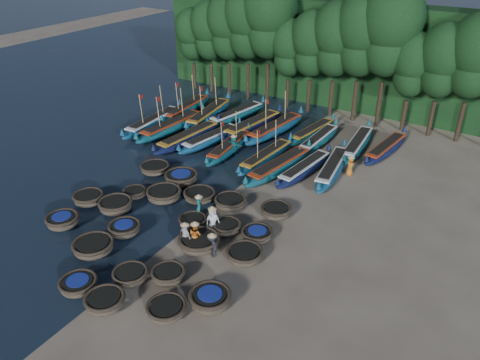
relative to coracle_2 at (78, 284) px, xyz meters
The scene contains 63 objects.
ground 9.80m from the coracle_2, 82.21° to the left, with size 120.00×120.00×0.00m, color gray.
foliage_wall 33.54m from the coracle_2, 87.71° to the left, with size 40.00×3.00×10.00m, color black.
coracle_2 is the anchor object (origin of this frame).
coracle_3 2.06m from the coracle_2, ahead, with size 2.38×2.38×0.74m.
coracle_4 4.98m from the coracle_2, 11.89° to the left, with size 2.39×2.39×0.63m.
coracle_5 6.24m from the coracle_2, 146.96° to the left, with size 2.03×2.03×0.80m.
coracle_6 3.08m from the coracle_2, 123.17° to the left, with size 2.36×2.36×0.76m.
coracle_7 2.58m from the coracle_2, 48.66° to the left, with size 2.10×2.10×0.64m.
coracle_8 4.51m from the coracle_2, 40.91° to the left, with size 2.14×2.14×0.72m.
coracle_9 6.82m from the coracle_2, 22.13° to the left, with size 2.12×2.12×0.84m.
coracle_10 8.49m from the coracle_2, 134.09° to the left, with size 2.26×2.26×0.79m.
coracle_11 7.37m from the coracle_2, 120.33° to the left, with size 2.40×2.40×0.85m.
coracle_12 5.04m from the coracle_2, 106.97° to the left, with size 2.17×2.17×0.74m.
coracle_13 6.79m from the coracle_2, 62.66° to the left, with size 2.56×2.56×0.80m.
coracle_14 8.76m from the coracle_2, 47.75° to the left, with size 2.48×2.48×0.70m.
coracle_15 9.21m from the coracle_2, 115.16° to the left, with size 1.85×1.85×0.64m.
coracle_16 9.29m from the coracle_2, 102.31° to the left, with size 2.62×2.62×0.84m.
coracle_17 7.76m from the coracle_2, 78.83° to the left, with size 1.94×1.94×0.65m.
coracle_18 8.93m from the coracle_2, 66.07° to the left, with size 2.06×2.06×0.71m.
coracle_19 10.17m from the coracle_2, 57.21° to the left, with size 2.24×2.24×0.64m.
coracle_20 12.81m from the coracle_2, 113.40° to the left, with size 2.33×2.33×0.72m.
coracle_21 11.78m from the coracle_2, 101.85° to the left, with size 2.62×2.62×0.83m.
coracle_22 10.31m from the coracle_2, 89.75° to the left, with size 2.37×2.37×0.71m.
coracle_23 10.90m from the coracle_2, 78.01° to the left, with size 2.46×2.46×0.73m.
coracle_24 12.46m from the coracle_2, 64.77° to the left, with size 2.09×2.09×0.74m.
long_boat_0 21.37m from the coracle_2, 120.71° to the left, with size 1.93×8.66×3.68m.
long_boat_1 20.47m from the coracle_2, 115.57° to the left, with size 2.24×8.89×3.79m.
long_boat_2 18.41m from the coracle_2, 109.57° to the left, with size 2.27×8.36×1.48m.
long_boat_3 18.72m from the coracle_2, 103.77° to the left, with size 2.54×7.59×1.35m.
long_boat_4 17.75m from the coracle_2, 97.39° to the left, with size 2.02×7.57×3.23m.
long_boat_5 17.62m from the coracle_2, 86.30° to the left, with size 1.91×7.64×3.25m.
long_boat_6 16.86m from the coracle_2, 80.57° to the left, with size 2.68×8.15×1.45m.
long_boat_7 17.93m from the coracle_2, 75.51° to the left, with size 2.18×7.46×1.32m.
long_boat_8 19.45m from the coracle_2, 71.40° to the left, with size 2.44×7.99×1.42m.
long_boat_9 24.98m from the coracle_2, 114.85° to the left, with size 2.19×8.49×3.62m.
long_boat_10 23.83m from the coracle_2, 108.95° to the left, with size 2.74×8.89×3.81m.
long_boat_11 24.61m from the coracle_2, 103.01° to the left, with size 2.80×8.12×1.45m.
long_boat_12 22.57m from the coracle_2, 97.31° to the left, with size 2.65×8.62×1.53m.
long_boat_13 22.80m from the coracle_2, 92.14° to the left, with size 2.58×8.69×3.72m.
long_boat_14 24.14m from the coracle_2, 84.92° to the left, with size 2.30×7.22×1.28m.
long_boat_15 22.96m from the coracle_2, 81.78° to the left, with size 1.51×7.46×1.31m.
long_boat_16 24.30m from the coracle_2, 74.84° to the left, with size 2.06×8.09×1.43m.
long_boat_17 25.47m from the coracle_2, 70.36° to the left, with size 2.25×7.49×1.33m.
fisherman_0 8.24m from the coracle_2, 68.99° to the left, with size 0.94×1.04×1.99m.
fisherman_1 8.68m from the coracle_2, 81.25° to the left, with size 0.64×0.72×1.84m.
fisherman_2 6.74m from the coracle_2, 64.82° to the left, with size 0.89×0.76×1.81m.
fisherman_3 7.20m from the coracle_2, 54.16° to the left, with size 1.10×1.02×1.69m.
fisherman_4 6.26m from the coracle_2, 67.49° to the left, with size 0.99×0.65×1.77m.
fisherman_5 17.65m from the coracle_2, 95.91° to the left, with size 1.56×0.73×1.82m.
fisherman_6 20.45m from the coracle_2, 69.01° to the left, with size 0.52×0.76×1.69m.
tree_0 33.59m from the coracle_2, 116.29° to the left, with size 3.68×3.68×8.68m.
tree_1 32.77m from the coracle_2, 112.62° to the left, with size 4.09×4.09×9.65m.
tree_2 32.12m from the coracle_2, 108.74° to the left, with size 4.51×4.51×10.63m.
tree_3 31.63m from the coracle_2, 104.67° to the left, with size 4.92×4.92×11.60m.
tree_4 31.31m from the coracle_2, 100.44° to the left, with size 5.34×5.34×12.58m.
tree_5 30.38m from the coracle_2, 96.10° to the left, with size 3.68×3.68×8.68m.
tree_6 30.36m from the coracle_2, 91.69° to the left, with size 4.09×4.09×9.65m.
tree_7 30.53m from the coracle_2, 87.25° to the left, with size 4.51×4.51×10.63m.
tree_8 30.88m from the coracle_2, 82.85° to the left, with size 4.92×4.92×11.60m.
tree_9 31.41m from the coracle_2, 78.53° to the left, with size 5.34×5.34×12.58m.
tree_10 31.34m from the coracle_2, 74.34° to the left, with size 3.68×3.68×8.68m.
tree_11 32.16m from the coracle_2, 70.31° to the left, with size 4.09×4.09×9.65m.
tree_12 33.12m from the coracle_2, 66.48° to the left, with size 4.51×4.51×10.63m.
Camera 1 is at (15.11, -20.79, 16.41)m, focal length 35.00 mm.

